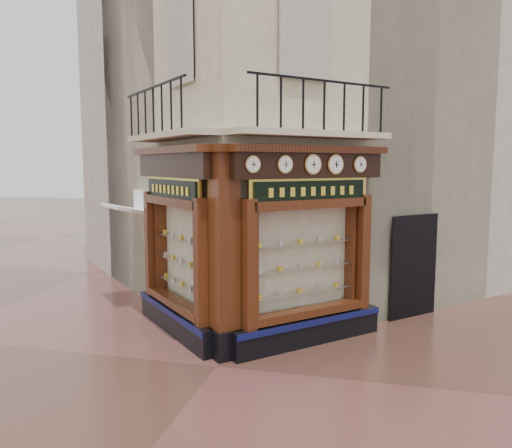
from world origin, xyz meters
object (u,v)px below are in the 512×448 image
(clock_a, at_px, (253,164))
(signboard_left, at_px, (172,189))
(clock_b, at_px, (285,164))
(awning, at_px, (130,306))
(clock_c, at_px, (313,164))
(signboard_right, at_px, (311,191))
(clock_d, at_px, (335,164))
(corner_pilaster, at_px, (224,255))
(clock_e, at_px, (360,164))

(clock_a, relative_size, signboard_left, 0.16)
(clock_b, relative_size, awning, 0.21)
(clock_c, height_order, signboard_left, clock_c)
(awning, distance_m, signboard_right, 6.01)
(clock_a, distance_m, clock_d, 1.90)
(clock_a, height_order, awning, clock_a)
(clock_b, bearing_deg, corner_pilaster, 157.89)
(clock_a, distance_m, signboard_right, 1.49)
(corner_pilaster, height_order, clock_d, corner_pilaster)
(corner_pilaster, xyz_separation_m, signboard_left, (-1.46, 1.01, 1.15))
(clock_b, height_order, clock_e, same)
(awning, bearing_deg, clock_a, -169.75)
(clock_a, distance_m, clock_e, 2.54)
(clock_d, bearing_deg, clock_a, -180.00)
(signboard_left, relative_size, signboard_right, 0.98)
(corner_pilaster, height_order, signboard_right, corner_pilaster)
(corner_pilaster, distance_m, clock_b, 2.02)
(clock_a, bearing_deg, clock_d, 0.00)
(clock_a, distance_m, awning, 6.03)
(clock_c, xyz_separation_m, signboard_right, (-0.04, 0.11, -0.52))
(clock_a, distance_m, clock_c, 1.34)
(clock_a, xyz_separation_m, clock_e, (1.80, 1.80, 0.00))
(corner_pilaster, bearing_deg, awning, 96.61)
(clock_a, height_order, signboard_right, clock_a)
(clock_b, relative_size, clock_e, 1.00)
(clock_e, bearing_deg, clock_c, 180.00)
(clock_d, bearing_deg, clock_b, -180.00)
(clock_e, xyz_separation_m, signboard_left, (-3.81, -0.74, -0.52))
(corner_pilaster, xyz_separation_m, clock_c, (1.50, 0.90, 1.67))
(clock_a, bearing_deg, awning, 100.25)
(clock_c, xyz_separation_m, awning, (-4.91, 1.80, -3.62))
(clock_b, height_order, clock_c, clock_c)
(clock_a, bearing_deg, clock_c, 0.00)
(signboard_left, bearing_deg, clock_e, -124.08)
(corner_pilaster, height_order, clock_e, corner_pilaster)
(clock_b, relative_size, signboard_right, 0.17)
(awning, bearing_deg, signboard_left, -175.91)
(corner_pilaster, distance_m, clock_d, 2.84)
(clock_d, xyz_separation_m, awning, (-5.30, 1.40, -3.62))
(corner_pilaster, bearing_deg, clock_c, -14.11)
(clock_a, distance_m, clock_b, 0.69)
(clock_e, xyz_separation_m, signboard_right, (-0.89, -0.74, -0.52))
(clock_c, distance_m, signboard_left, 3.01)
(corner_pilaster, xyz_separation_m, clock_e, (2.35, 1.75, 1.67))
(clock_d, height_order, clock_e, clock_d)
(corner_pilaster, distance_m, clock_e, 3.38)
(corner_pilaster, relative_size, clock_e, 11.82)
(signboard_right, bearing_deg, clock_c, -115.10)
(clock_c, height_order, clock_d, same)
(clock_d, xyz_separation_m, clock_e, (0.46, 0.46, 0.00))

